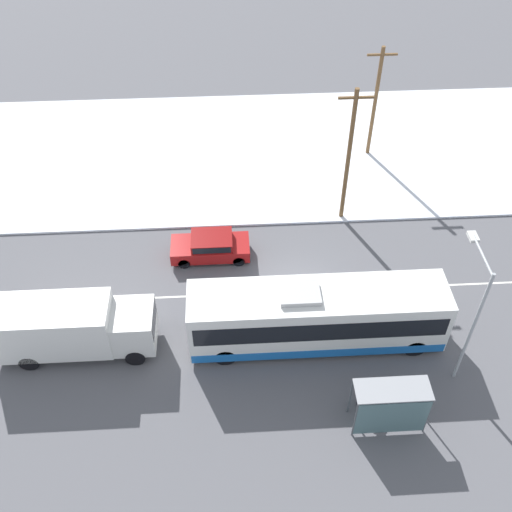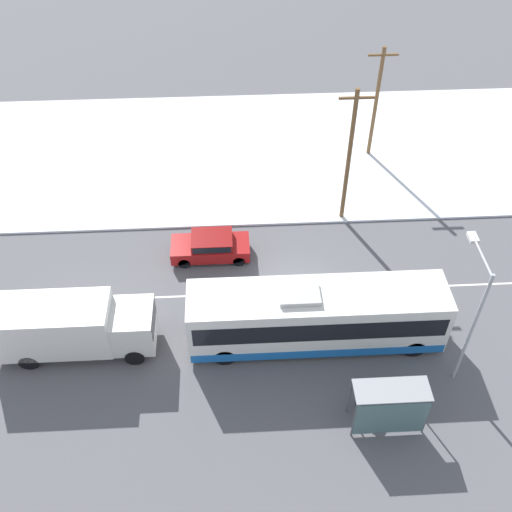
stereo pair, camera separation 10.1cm
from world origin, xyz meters
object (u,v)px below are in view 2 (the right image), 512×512
object	(u,v)px
city_bus	(317,317)
utility_pole_snowlot	(376,101)
box_truck	(69,326)
bus_shelter	(391,406)
sedan_car	(211,245)
streetlamp	(473,305)
pedestrian_at_stop	(362,392)
utility_pole_roadside	(349,156)

from	to	relation	value
city_bus	utility_pole_snowlot	xyz separation A→B (m)	(5.47, 15.15, 2.24)
box_truck	bus_shelter	xyz separation A→B (m)	(13.71, -4.91, 0.05)
sedan_car	streetlamp	bearing A→B (deg)	144.08
sedan_car	bus_shelter	xyz separation A→B (m)	(7.31, -10.82, 0.91)
city_bus	bus_shelter	distance (m)	5.39
streetlamp	utility_pole_snowlot	xyz separation A→B (m)	(-0.55, 17.06, -0.38)
city_bus	pedestrian_at_stop	world-z (taller)	city_bus
utility_pole_roadside	utility_pole_snowlot	size ratio (longest dim) A/B	1.11
box_truck	bus_shelter	distance (m)	14.56
utility_pole_snowlot	utility_pole_roadside	bearing A→B (deg)	-113.76
sedan_car	streetlamp	world-z (taller)	streetlamp
utility_pole_roadside	utility_pole_snowlot	distance (m)	6.92
city_bus	sedan_car	distance (m)	7.80
sedan_car	bus_shelter	size ratio (longest dim) A/B	1.37
city_bus	bus_shelter	xyz separation A→B (m)	(2.41, -4.82, 0.02)
city_bus	streetlamp	distance (m)	6.84
pedestrian_at_stop	utility_pole_roadside	bearing A→B (deg)	84.67
streetlamp	utility_pole_snowlot	world-z (taller)	utility_pole_snowlot
streetlamp	utility_pole_roadside	world-z (taller)	utility_pole_roadside
city_bus	utility_pole_snowlot	bearing A→B (deg)	70.15
pedestrian_at_stop	bus_shelter	bearing A→B (deg)	-52.40
pedestrian_at_stop	utility_pole_roadside	size ratio (longest dim) A/B	0.20
box_truck	city_bus	bearing A→B (deg)	-0.48
bus_shelter	box_truck	bearing A→B (deg)	160.29
utility_pole_snowlot	pedestrian_at_stop	bearing A→B (deg)	-101.85
box_truck	streetlamp	distance (m)	17.64
city_bus	bus_shelter	world-z (taller)	city_bus
box_truck	streetlamp	size ratio (longest dim) A/B	1.11
pedestrian_at_stop	bus_shelter	distance (m)	1.61
bus_shelter	city_bus	bearing A→B (deg)	116.60
bus_shelter	utility_pole_roadside	distance (m)	13.90
sedan_car	streetlamp	xyz separation A→B (m)	(10.92, -7.91, 3.51)
streetlamp	utility_pole_snowlot	size ratio (longest dim) A/B	0.90
box_truck	sedan_car	world-z (taller)	box_truck
pedestrian_at_stop	utility_pole_roadside	xyz separation A→B (m)	(1.16, 12.49, 3.34)
box_truck	pedestrian_at_stop	distance (m)	13.37
bus_shelter	utility_pole_snowlot	bearing A→B (deg)	81.29
box_truck	pedestrian_at_stop	xyz separation A→B (m)	(12.82, -3.75, -0.63)
utility_pole_snowlot	sedan_car	bearing A→B (deg)	-138.57
box_truck	utility_pole_roadside	bearing A→B (deg)	31.98
box_truck	utility_pole_snowlot	size ratio (longest dim) A/B	0.99
box_truck	utility_pole_snowlot	xyz separation A→B (m)	(16.77, 15.06, 2.27)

